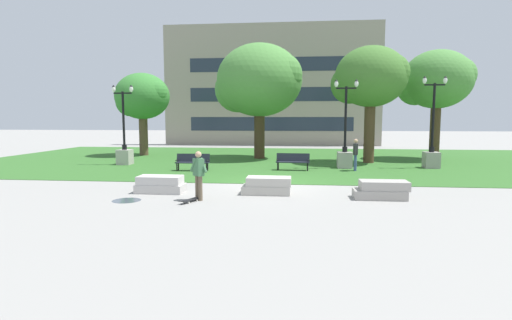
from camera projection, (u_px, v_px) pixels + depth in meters
The scene contains 19 objects.
ground_plane at pixel (269, 184), 17.17m from camera, with size 140.00×140.00×0.00m, color gray.
grass_lawn at pixel (280, 160), 27.06m from camera, with size 40.00×20.00×0.02m, color #336628.
concrete_block_center at pixel (160, 184), 15.31m from camera, with size 1.80×0.90×0.64m.
concrete_block_left at pixel (267, 186), 15.02m from camera, with size 1.83×0.90×0.64m.
concrete_block_right at pixel (381, 190), 14.12m from camera, with size 1.88×0.90×0.64m.
person_skateboarder at pixel (199, 173), 13.79m from camera, with size 0.71×0.45×1.71m.
skateboard at pixel (191, 200), 13.58m from camera, with size 0.59×1.02×0.14m.
puddle at pixel (127, 200), 13.83m from camera, with size 0.98×0.98×0.01m, color #47515B.
park_bench_near_left at pixel (193, 161), 21.44m from camera, with size 1.81×0.58×0.90m.
park_bench_near_right at pixel (293, 161), 21.66m from camera, with size 1.82×0.62×0.90m.
lamp_post_center at pixel (345, 150), 22.54m from camera, with size 1.32×0.80×4.97m.
lamp_post_left at pixel (125, 148), 24.20m from camera, with size 1.32×0.80×4.79m.
lamp_post_right at pixel (432, 150), 22.52m from camera, with size 1.32×0.80×5.15m.
tree_near_left at pixel (258, 81), 27.41m from camera, with size 6.14×5.85×7.88m.
tree_near_right at pixel (370, 78), 24.70m from camera, with size 4.63×4.41×7.24m.
tree_far_right at pixel (436, 81), 26.79m from camera, with size 4.81×4.59×7.35m.
tree_far_left at pixel (142, 97), 29.83m from camera, with size 4.23×4.03×6.14m.
person_bystander_near_lawn at pixel (356, 153), 21.33m from camera, with size 0.31×0.70×1.71m.
building_facade_distant at pixel (271, 85), 40.90m from camera, with size 22.25×1.03×12.32m.
Camera 1 is at (1.19, -16.93, 2.87)m, focal length 28.00 mm.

